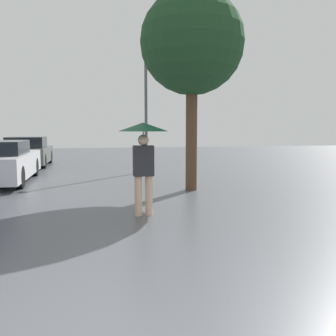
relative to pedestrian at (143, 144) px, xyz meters
name	(u,v)px	position (x,y,z in m)	size (l,w,h in m)	color
pedestrian	(143,144)	(0.00, 0.00, 0.00)	(0.93, 0.93, 1.75)	beige
parked_car_middle	(0,163)	(-3.68, 5.23, -0.75)	(1.79, 4.55, 1.27)	silver
parked_car_farthest	(28,152)	(-3.67, 10.40, -0.76)	(1.77, 3.94, 1.28)	#4C514C
tree	(192,44)	(1.65, 2.68, 2.45)	(2.69, 2.69, 5.18)	brown
street_lamp	(146,102)	(1.10, 7.09, 1.27)	(0.25, 0.25, 4.41)	#515456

